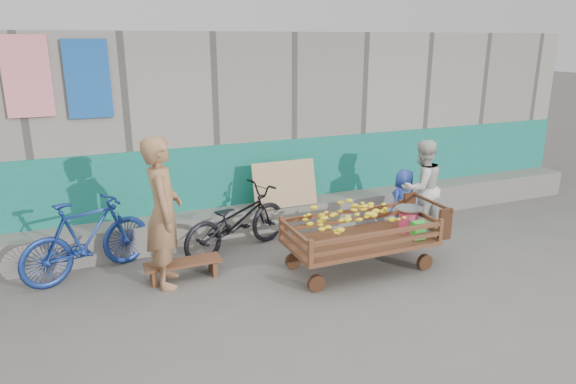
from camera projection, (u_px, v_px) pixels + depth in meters
name	position (u px, v px, depth m)	size (l,w,h in m)	color
ground	(335.00, 302.00, 5.87)	(80.00, 80.00, 0.00)	#5B5753
building_wall	(229.00, 124.00, 9.03)	(12.00, 3.50, 3.00)	gray
banana_cart	(358.00, 227.00, 6.54)	(2.06, 0.94, 0.88)	brown
bench	(183.00, 266.00, 6.41)	(0.94, 0.28, 0.23)	brown
vendor_man	(164.00, 212.00, 6.08)	(0.67, 0.44, 1.84)	#9B6E48
woman	(421.00, 188.00, 7.78)	(0.71, 0.56, 1.47)	silver
child	(403.00, 201.00, 7.86)	(0.49, 0.32, 1.01)	blue
bicycle_dark	(236.00, 221.00, 7.15)	(0.61, 1.76, 0.92)	black
bicycle_blue	(87.00, 238.00, 6.42)	(0.48, 1.69, 1.02)	navy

